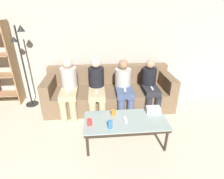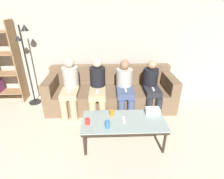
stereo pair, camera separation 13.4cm
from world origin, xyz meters
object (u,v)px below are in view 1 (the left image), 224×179
(seated_person_mid_right, at_px, (124,85))
(seated_person_right_end, at_px, (150,85))
(tissue_box, at_px, (153,110))
(cup_far_center, at_px, (90,122))
(couch, at_px, (109,92))
(seated_person_mid_left, at_px, (97,86))
(cup_near_left, at_px, (110,124))
(cup_near_right, at_px, (113,113))
(coffee_table, at_px, (125,122))
(standing_lamp, at_px, (23,59))
(game_remote, at_px, (125,119))
(seated_person_left_end, at_px, (69,86))

(seated_person_mid_right, height_order, seated_person_right_end, seated_person_mid_right)
(tissue_box, bearing_deg, cup_far_center, -166.81)
(couch, bearing_deg, seated_person_mid_left, -138.13)
(cup_near_left, bearing_deg, cup_far_center, 161.19)
(cup_far_center, height_order, seated_person_right_end, seated_person_right_end)
(couch, xyz_separation_m, cup_near_right, (-0.02, -1.06, 0.17))
(cup_near_right, relative_size, tissue_box, 0.43)
(couch, height_order, seated_person_right_end, seated_person_right_end)
(cup_near_right, xyz_separation_m, seated_person_mid_left, (-0.25, 0.82, 0.10))
(tissue_box, xyz_separation_m, seated_person_mid_right, (-0.36, 0.80, 0.08))
(coffee_table, distance_m, seated_person_mid_right, 0.99)
(tissue_box, bearing_deg, cup_near_left, -155.03)
(cup_near_left, relative_size, standing_lamp, 0.07)
(standing_lamp, bearing_deg, game_remote, -36.17)
(game_remote, bearing_deg, tissue_box, 19.71)
(cup_far_center, distance_m, standing_lamp, 2.01)
(tissue_box, relative_size, seated_person_mid_right, 0.21)
(couch, xyz_separation_m, cup_far_center, (-0.38, -1.26, 0.17))
(seated_person_mid_left, bearing_deg, game_remote, -66.29)
(tissue_box, xyz_separation_m, seated_person_left_end, (-1.43, 0.81, 0.11))
(standing_lamp, height_order, seated_person_right_end, standing_lamp)
(coffee_table, height_order, tissue_box, tissue_box)
(cup_near_left, bearing_deg, game_remote, 33.96)
(seated_person_left_end, height_order, seated_person_right_end, seated_person_left_end)
(cup_far_center, height_order, seated_person_mid_right, seated_person_mid_right)
(cup_near_left, height_order, seated_person_mid_right, seated_person_mid_right)
(standing_lamp, bearing_deg, coffee_table, -36.17)
(cup_near_left, relative_size, seated_person_left_end, 0.11)
(game_remote, height_order, seated_person_right_end, seated_person_right_end)
(couch, distance_m, cup_far_center, 1.33)
(tissue_box, xyz_separation_m, standing_lamp, (-2.32, 1.18, 0.55))
(seated_person_mid_right, distance_m, seated_person_right_end, 0.53)
(seated_person_mid_left, relative_size, seated_person_mid_right, 1.05)
(couch, relative_size, seated_person_left_end, 2.36)
(cup_near_left, xyz_separation_m, tissue_box, (0.72, 0.33, -0.01))
(coffee_table, distance_m, tissue_box, 0.51)
(seated_person_left_end, distance_m, seated_person_right_end, 1.60)
(coffee_table, height_order, seated_person_right_end, seated_person_right_end)
(standing_lamp, relative_size, seated_person_mid_left, 1.53)
(coffee_table, bearing_deg, seated_person_right_end, 56.16)
(cup_far_center, relative_size, seated_person_mid_left, 0.08)
(coffee_table, height_order, game_remote, game_remote)
(standing_lamp, xyz_separation_m, seated_person_left_end, (0.89, -0.37, -0.44))
(cup_far_center, relative_size, standing_lamp, 0.05)
(seated_person_left_end, height_order, seated_person_mid_left, seated_person_left_end)
(cup_near_right, height_order, standing_lamp, standing_lamp)
(coffee_table, xyz_separation_m, cup_near_left, (-0.25, -0.17, 0.10))
(coffee_table, bearing_deg, tissue_box, 19.71)
(couch, relative_size, seated_person_right_end, 2.54)
(standing_lamp, height_order, seated_person_mid_right, standing_lamp)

